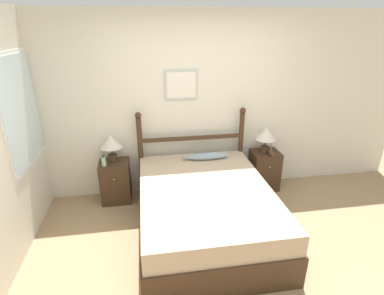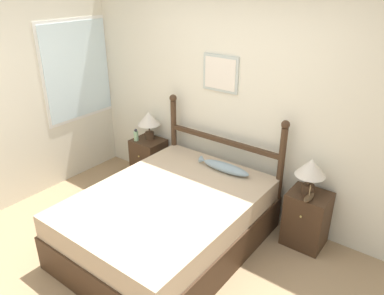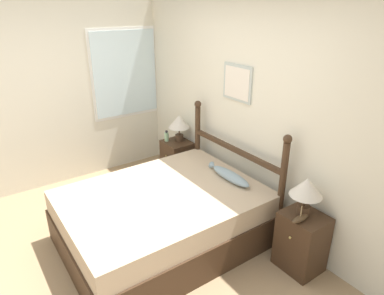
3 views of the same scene
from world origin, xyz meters
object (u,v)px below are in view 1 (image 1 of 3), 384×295
(bottle, at_px, (104,161))
(nightstand_left, at_px, (116,181))
(bed, at_px, (205,210))
(model_boat, at_px, (271,153))
(table_lamp_right, at_px, (266,135))
(nightstand_right, at_px, (264,170))
(table_lamp_left, at_px, (111,143))
(fish_pillow, at_px, (206,156))

(bottle, bearing_deg, nightstand_left, 42.19)
(bed, relative_size, model_boat, 9.88)
(nightstand_left, relative_size, table_lamp_right, 1.58)
(bed, xyz_separation_m, nightstand_right, (1.10, 0.89, -0.00))
(table_lamp_left, distance_m, table_lamp_right, 2.18)
(nightstand_right, relative_size, model_boat, 2.91)
(table_lamp_left, xyz_separation_m, fish_pillow, (1.28, -0.17, -0.22))
(nightstand_left, xyz_separation_m, fish_pillow, (1.27, -0.13, 0.35))
(table_lamp_left, bearing_deg, bed, -40.07)
(nightstand_right, height_order, table_lamp_right, table_lamp_right)
(nightstand_right, xyz_separation_m, fish_pillow, (-0.93, -0.13, 0.35))
(model_boat, bearing_deg, bottle, 179.77)
(nightstand_left, distance_m, nightstand_right, 2.20)
(bed, relative_size, fish_pillow, 3.22)
(nightstand_left, xyz_separation_m, table_lamp_right, (2.17, -0.00, 0.57))
(nightstand_left, height_order, table_lamp_right, table_lamp_right)
(bottle, distance_m, fish_pillow, 1.38)
(table_lamp_left, relative_size, fish_pillow, 0.60)
(nightstand_right, distance_m, table_lamp_left, 2.28)
(fish_pillow, bearing_deg, model_boat, 0.85)
(nightstand_left, relative_size, nightstand_right, 1.00)
(bed, xyz_separation_m, bottle, (-1.21, 0.79, 0.37))
(table_lamp_left, relative_size, table_lamp_right, 1.00)
(table_lamp_left, xyz_separation_m, model_boat, (2.24, -0.16, -0.25))
(bed, relative_size, table_lamp_right, 5.36)
(nightstand_left, relative_size, model_boat, 2.91)
(nightstand_right, bearing_deg, nightstand_left, 180.00)
(model_boat, xyz_separation_m, fish_pillow, (-0.95, -0.01, 0.03))
(nightstand_right, xyz_separation_m, table_lamp_right, (-0.03, -0.00, 0.57))
(table_lamp_right, xyz_separation_m, bottle, (-2.28, -0.10, -0.20))
(model_boat, height_order, fish_pillow, model_boat)
(model_boat, relative_size, fish_pillow, 0.33)
(fish_pillow, bearing_deg, bed, -102.71)
(nightstand_left, bearing_deg, bottle, -137.81)
(bed, relative_size, nightstand_right, 3.39)
(fish_pillow, bearing_deg, table_lamp_left, 172.33)
(table_lamp_right, distance_m, model_boat, 0.27)
(table_lamp_right, relative_size, model_boat, 1.84)
(fish_pillow, bearing_deg, table_lamp_right, 7.90)
(nightstand_left, xyz_separation_m, model_boat, (2.23, -0.11, 0.32))
(bed, bearing_deg, fish_pillow, 77.29)
(table_lamp_right, bearing_deg, table_lamp_left, 178.73)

